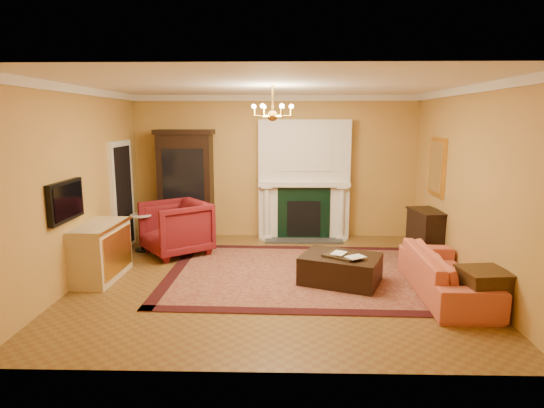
{
  "coord_description": "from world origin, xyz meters",
  "views": [
    {
      "loc": [
        0.16,
        -6.92,
        2.5
      ],
      "look_at": [
        -0.02,
        0.3,
        1.15
      ],
      "focal_mm": 30.0,
      "sensor_mm": 36.0,
      "label": 1
    }
  ],
  "objects_px": {
    "end_table": "(483,294)",
    "leather_ottoman": "(341,269)",
    "commode": "(100,251)",
    "console_table": "(426,235)",
    "coral_sofa": "(446,266)",
    "wingback_armchair": "(176,225)",
    "pedestal_table": "(142,230)",
    "china_cabinet": "(186,187)"
  },
  "relations": [
    {
      "from": "end_table",
      "to": "leather_ottoman",
      "type": "height_order",
      "value": "end_table"
    },
    {
      "from": "commode",
      "to": "console_table",
      "type": "relative_size",
      "value": 1.39
    },
    {
      "from": "commode",
      "to": "leather_ottoman",
      "type": "distance_m",
      "value": 3.79
    },
    {
      "from": "coral_sofa",
      "to": "console_table",
      "type": "relative_size",
      "value": 2.53
    },
    {
      "from": "wingback_armchair",
      "to": "pedestal_table",
      "type": "bearing_deg",
      "value": -141.17
    },
    {
      "from": "pedestal_table",
      "to": "end_table",
      "type": "bearing_deg",
      "value": -28.33
    },
    {
      "from": "wingback_armchair",
      "to": "coral_sofa",
      "type": "distance_m",
      "value": 4.76
    },
    {
      "from": "coral_sofa",
      "to": "wingback_armchair",
      "type": "bearing_deg",
      "value": 67.15
    },
    {
      "from": "china_cabinet",
      "to": "pedestal_table",
      "type": "distance_m",
      "value": 1.39
    },
    {
      "from": "coral_sofa",
      "to": "end_table",
      "type": "relative_size",
      "value": 3.63
    },
    {
      "from": "console_table",
      "to": "pedestal_table",
      "type": "bearing_deg",
      "value": 167.09
    },
    {
      "from": "china_cabinet",
      "to": "console_table",
      "type": "relative_size",
      "value": 2.57
    },
    {
      "from": "console_table",
      "to": "leather_ottoman",
      "type": "bearing_deg",
      "value": -151.27
    },
    {
      "from": "china_cabinet",
      "to": "commode",
      "type": "relative_size",
      "value": 1.85
    },
    {
      "from": "china_cabinet",
      "to": "console_table",
      "type": "bearing_deg",
      "value": -14.95
    },
    {
      "from": "commode",
      "to": "console_table",
      "type": "distance_m",
      "value": 5.65
    },
    {
      "from": "commode",
      "to": "end_table",
      "type": "relative_size",
      "value": 2.0
    },
    {
      "from": "china_cabinet",
      "to": "leather_ottoman",
      "type": "height_order",
      "value": "china_cabinet"
    },
    {
      "from": "commode",
      "to": "coral_sofa",
      "type": "distance_m",
      "value": 5.28
    },
    {
      "from": "leather_ottoman",
      "to": "wingback_armchair",
      "type": "bearing_deg",
      "value": 174.55
    },
    {
      "from": "pedestal_table",
      "to": "china_cabinet",
      "type": "bearing_deg",
      "value": 56.55
    },
    {
      "from": "end_table",
      "to": "leather_ottoman",
      "type": "xyz_separation_m",
      "value": [
        -1.66,
        1.17,
        -0.07
      ]
    },
    {
      "from": "pedestal_table",
      "to": "end_table",
      "type": "height_order",
      "value": "pedestal_table"
    },
    {
      "from": "wingback_armchair",
      "to": "coral_sofa",
      "type": "relative_size",
      "value": 0.51
    },
    {
      "from": "end_table",
      "to": "console_table",
      "type": "relative_size",
      "value": 0.7
    },
    {
      "from": "china_cabinet",
      "to": "wingback_armchair",
      "type": "xyz_separation_m",
      "value": [
        0.04,
        -1.19,
        -0.55
      ]
    },
    {
      "from": "pedestal_table",
      "to": "console_table",
      "type": "relative_size",
      "value": 0.84
    },
    {
      "from": "china_cabinet",
      "to": "leather_ottoman",
      "type": "relative_size",
      "value": 1.91
    },
    {
      "from": "china_cabinet",
      "to": "console_table",
      "type": "distance_m",
      "value": 4.89
    },
    {
      "from": "china_cabinet",
      "to": "end_table",
      "type": "distance_m",
      "value": 6.05
    },
    {
      "from": "pedestal_table",
      "to": "end_table",
      "type": "xyz_separation_m",
      "value": [
        5.27,
        -2.84,
        -0.12
      ]
    },
    {
      "from": "coral_sofa",
      "to": "leather_ottoman",
      "type": "height_order",
      "value": "coral_sofa"
    },
    {
      "from": "china_cabinet",
      "to": "coral_sofa",
      "type": "height_order",
      "value": "china_cabinet"
    },
    {
      "from": "pedestal_table",
      "to": "leather_ottoman",
      "type": "relative_size",
      "value": 0.63
    },
    {
      "from": "wingback_armchair",
      "to": "coral_sofa",
      "type": "xyz_separation_m",
      "value": [
        4.36,
        -1.91,
        -0.13
      ]
    },
    {
      "from": "pedestal_table",
      "to": "commode",
      "type": "relative_size",
      "value": 0.61
    },
    {
      "from": "console_table",
      "to": "leather_ottoman",
      "type": "distance_m",
      "value": 2.21
    },
    {
      "from": "wingback_armchair",
      "to": "end_table",
      "type": "distance_m",
      "value": 5.29
    },
    {
      "from": "wingback_armchair",
      "to": "pedestal_table",
      "type": "distance_m",
      "value": 0.74
    },
    {
      "from": "wingback_armchair",
      "to": "leather_ottoman",
      "type": "relative_size",
      "value": 0.96
    },
    {
      "from": "china_cabinet",
      "to": "end_table",
      "type": "bearing_deg",
      "value": -39.19
    },
    {
      "from": "commode",
      "to": "console_table",
      "type": "xyz_separation_m",
      "value": [
        5.51,
        1.24,
        -0.02
      ]
    }
  ]
}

